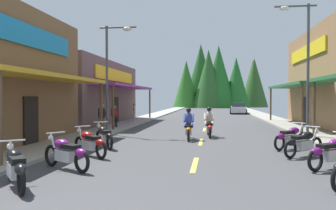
{
  "coord_description": "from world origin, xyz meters",
  "views": [
    {
      "loc": [
        0.55,
        -2.13,
        2.05
      ],
      "look_at": [
        -2.49,
        20.92,
        1.55
      ],
      "focal_mm": 36.59,
      "sensor_mm": 36.0,
      "label": 1
    }
  ],
  "objects": [
    {
      "name": "rider_cruising_trailing",
      "position": [
        0.35,
        15.74,
        0.66
      ],
      "size": [
        0.6,
        2.14,
        1.57
      ],
      "rotation": [
        0.0,
        0.0,
        1.64
      ],
      "color": "black",
      "rests_on": "ground"
    },
    {
      "name": "motorcycle_parked_left_1",
      "position": [
        -3.58,
        7.08,
        0.49
      ],
      "size": [
        1.86,
        1.22,
        1.04
      ],
      "rotation": [
        0.0,
        0.0,
        2.58
      ],
      "color": "black",
      "rests_on": "ground"
    },
    {
      "name": "treeline_backdrop",
      "position": [
        1.86,
        70.19,
        5.87
      ],
      "size": [
        19.93,
        12.7,
        13.51
      ],
      "color": "#206323",
      "rests_on": "ground"
    },
    {
      "name": "rider_cruising_lead",
      "position": [
        -0.63,
        14.43,
        0.66
      ],
      "size": [
        0.6,
        2.14,
        1.57
      ],
      "rotation": [
        0.0,
        0.0,
        1.63
      ],
      "color": "black",
      "rests_on": "ground"
    },
    {
      "name": "motorcycle_parked_left_0",
      "position": [
        -3.88,
        5.06,
        0.49
      ],
      "size": [
        1.45,
        1.71,
        1.04
      ],
      "rotation": [
        0.0,
        0.0,
        2.27
      ],
      "color": "black",
      "rests_on": "ground"
    },
    {
      "name": "storefront_left_far",
      "position": [
        -11.16,
        24.0,
        2.43
      ],
      "size": [
        10.09,
        13.86,
        4.84
      ],
      "color": "brown",
      "rests_on": "ground"
    },
    {
      "name": "streetlamp_left",
      "position": [
        -4.99,
        16.29,
        3.94
      ],
      "size": [
        2.07,
        0.3,
        6.02
      ],
      "color": "#474C51",
      "rests_on": "ground"
    },
    {
      "name": "ground",
      "position": [
        0.0,
        27.12,
        -0.05
      ],
      "size": [
        9.82,
        84.23,
        0.1
      ],
      "primitive_type": "cube",
      "color": "#424244"
    },
    {
      "name": "sidewalk_right",
      "position": [
        5.98,
        27.12,
        0.06
      ],
      "size": [
        2.15,
        84.23,
        0.12
      ],
      "primitive_type": "cube",
      "color": "gray",
      "rests_on": "ground"
    },
    {
      "name": "sidewalk_left",
      "position": [
        -5.98,
        27.12,
        0.06
      ],
      "size": [
        2.15,
        84.23,
        0.12
      ],
      "primitive_type": "cube",
      "color": "#9E9991",
      "rests_on": "ground"
    },
    {
      "name": "centerline_dashes",
      "position": [
        0.0,
        29.26,
        0.01
      ],
      "size": [
        0.16,
        57.08,
        0.01
      ],
      "color": "#E0C64C",
      "rests_on": "ground"
    },
    {
      "name": "motorcycle_parked_right_3",
      "position": [
        3.61,
        11.94,
        0.49
      ],
      "size": [
        1.62,
        1.55,
        1.04
      ],
      "rotation": [
        0.0,
        0.0,
        0.76
      ],
      "color": "black",
      "rests_on": "ground"
    },
    {
      "name": "motorcycle_parked_left_3",
      "position": [
        -3.85,
        11.3,
        0.49
      ],
      "size": [
        1.31,
        1.81,
        1.04
      ],
      "rotation": [
        0.0,
        0.0,
        2.18
      ],
      "color": "black",
      "rests_on": "ground"
    },
    {
      "name": "motorcycle_parked_left_2",
      "position": [
        -3.68,
        9.26,
        0.49
      ],
      "size": [
        1.7,
        1.46,
        1.04
      ],
      "rotation": [
        0.0,
        0.0,
        2.44
      ],
      "color": "black",
      "rests_on": "ground"
    },
    {
      "name": "motorcycle_parked_right_2",
      "position": [
        3.66,
        10.21,
        0.49
      ],
      "size": [
        1.66,
        1.5,
        1.04
      ],
      "rotation": [
        0.0,
        0.0,
        0.73
      ],
      "color": "black",
      "rests_on": "ground"
    },
    {
      "name": "motorcycle_parked_right_1",
      "position": [
        3.92,
        8.17,
        0.49
      ],
      "size": [
        1.73,
        1.42,
        1.04
      ],
      "rotation": [
        0.0,
        0.0,
        0.68
      ],
      "color": "black",
      "rests_on": "ground"
    },
    {
      "name": "pedestrian_strolling",
      "position": [
        -5.92,
        17.38,
        0.96
      ],
      "size": [
        0.54,
        0.37,
        1.66
      ],
      "rotation": [
        0.0,
        0.0,
        5.07
      ],
      "color": "#726659",
      "rests_on": "ground"
    },
    {
      "name": "streetlamp_right",
      "position": [
        5.02,
        15.99,
        4.36
      ],
      "size": [
        2.07,
        0.3,
        6.79
      ],
      "color": "#474C51",
      "rests_on": "ground"
    },
    {
      "name": "parked_car_curbside",
      "position": [
        3.71,
        41.91,
        0.69
      ],
      "size": [
        2.25,
        4.39,
        1.4
      ],
      "rotation": [
        0.0,
        0.0,
        1.52
      ],
      "color": "silver",
      "rests_on": "ground"
    },
    {
      "name": "pedestrian_waiting",
      "position": [
        -5.8,
        19.49,
        0.88
      ],
      "size": [
        0.57,
        0.28,
        1.54
      ],
      "rotation": [
        0.0,
        0.0,
        1.52
      ],
      "color": "black",
      "rests_on": "ground"
    },
    {
      "name": "pedestrian_browsing",
      "position": [
        -6.0,
        25.82,
        0.89
      ],
      "size": [
        0.33,
        0.56,
        1.56
      ],
      "rotation": [
        0.0,
        0.0,
        3.34
      ],
      "color": "#B2A599",
      "rests_on": "ground"
    }
  ]
}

